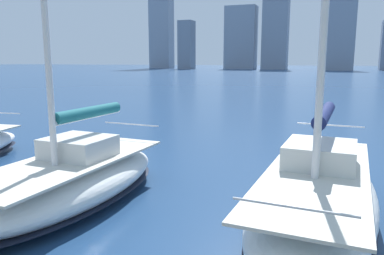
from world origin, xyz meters
TOP-DOWN VIEW (x-y plane):
  - city_skyline at (-2.22, -161.96)m, footprint 168.95×21.92m
  - sailboat_navy at (-3.10, -7.14)m, footprint 3.12×8.20m
  - sailboat_teal at (3.16, -6.25)m, footprint 3.11×7.02m

SIDE VIEW (x-z plane):
  - sailboat_teal at x=3.16m, z-range -5.29..6.73m
  - sailboat_navy at x=-3.10m, z-range -5.46..7.00m
  - city_skyline at x=-2.22m, z-range -9.06..45.62m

